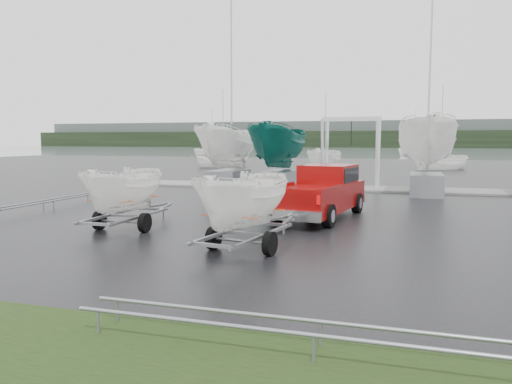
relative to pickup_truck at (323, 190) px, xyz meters
name	(u,v)px	position (x,y,z in m)	size (l,w,h in m)	color
ground_plane	(250,224)	(-2.06, -2.32, -0.99)	(120.00, 120.00, 0.00)	black
lake	(387,152)	(-2.06, 97.68, -0.99)	(300.00, 300.00, 0.00)	gray
dock	(318,187)	(-2.06, 10.68, -0.94)	(30.00, 3.00, 0.12)	gray
treeline	(396,139)	(-2.06, 167.68, 2.01)	(300.00, 8.00, 6.00)	black
far_hill	(397,134)	(-2.06, 175.68, 4.01)	(300.00, 6.00, 10.00)	#4C5651
pickup_truck	(323,190)	(0.00, 0.00, 0.00)	(2.75, 5.91, 1.89)	#7D0706
trailer_hitched	(244,154)	(-0.94, -6.26, 1.50)	(1.85, 3.74, 4.56)	gray
trailer_parked	(123,153)	(-5.48, -4.55, 1.43)	(1.79, 3.61, 4.43)	gray
boat_hoist	(351,143)	(-0.20, 10.68, 1.68)	(3.30, 2.18, 4.12)	silver
keelboat_0	(229,118)	(-6.88, 8.68, 3.08)	(2.56, 3.20, 10.73)	gray
keelboat_1	(280,116)	(-3.95, 8.88, 3.14)	(2.60, 3.20, 8.00)	gray
keelboat_2	(429,105)	(3.86, 8.68, 3.57)	(2.86, 3.20, 11.05)	gray
mast_rack_0	(48,201)	(-11.06, -1.32, -0.64)	(0.56, 6.50, 0.06)	gray
mast_rack_2	(318,328)	(1.94, -11.82, -0.64)	(7.00, 0.56, 0.06)	gray
moored_boat_0	(223,167)	(-15.56, 30.47, -0.98)	(3.08, 3.07, 10.87)	white
moored_boat_1	(325,166)	(-5.84, 36.00, -0.98)	(3.26, 3.33, 11.92)	white
moored_boat_2	(440,169)	(5.80, 32.61, -0.98)	(3.46, 3.45, 11.22)	white
moored_boat_4	(213,157)	(-27.83, 57.64, -0.98)	(3.69, 3.71, 11.47)	white
moored_boat_5	(414,156)	(3.63, 74.28, -0.98)	(3.52, 3.51, 11.28)	white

